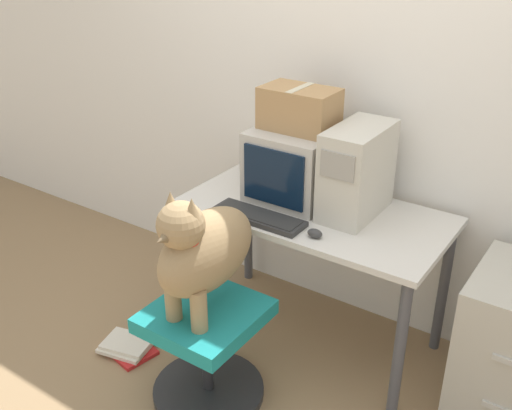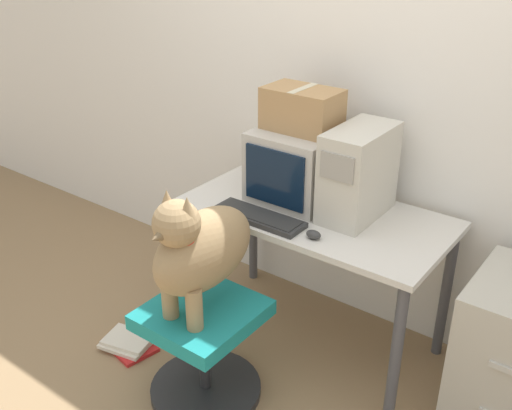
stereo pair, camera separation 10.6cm
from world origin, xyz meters
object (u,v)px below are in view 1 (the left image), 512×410
(office_chair, at_px, (207,348))
(cardboard_box, at_px, (299,109))
(dog, at_px, (202,249))
(pc_tower, at_px, (357,171))
(crt_monitor, at_px, (297,163))
(book_stack_floor, at_px, (128,346))
(keyboard, at_px, (258,217))

(office_chair, height_order, cardboard_box, cardboard_box)
(dog, distance_m, cardboard_box, 0.84)
(pc_tower, distance_m, office_chair, 1.05)
(pc_tower, xyz_separation_m, dog, (-0.33, -0.72, -0.17))
(crt_monitor, bearing_deg, dog, -90.80)
(dog, height_order, book_stack_floor, dog)
(cardboard_box, bearing_deg, pc_tower, -2.87)
(crt_monitor, height_order, dog, crt_monitor)
(pc_tower, xyz_separation_m, cardboard_box, (-0.32, 0.02, 0.23))
(crt_monitor, xyz_separation_m, dog, (-0.01, -0.73, -0.14))
(book_stack_floor, bearing_deg, cardboard_box, 53.57)
(crt_monitor, xyz_separation_m, pc_tower, (0.32, -0.01, 0.04))
(crt_monitor, height_order, cardboard_box, cardboard_box)
(office_chair, bearing_deg, dog, 90.00)
(cardboard_box, height_order, book_stack_floor, cardboard_box)
(dog, bearing_deg, book_stack_floor, 179.55)
(office_chair, relative_size, book_stack_floor, 1.73)
(pc_tower, xyz_separation_m, keyboard, (-0.33, -0.31, -0.20))
(crt_monitor, relative_size, keyboard, 0.97)
(keyboard, relative_size, dog, 0.76)
(crt_monitor, bearing_deg, pc_tower, -2.18)
(keyboard, relative_size, office_chair, 0.88)
(dog, bearing_deg, keyboard, 89.59)
(keyboard, height_order, office_chair, keyboard)
(keyboard, xyz_separation_m, dog, (-0.00, -0.41, 0.02))
(office_chair, xyz_separation_m, cardboard_box, (0.01, 0.74, 0.92))
(keyboard, height_order, cardboard_box, cardboard_box)
(crt_monitor, relative_size, cardboard_box, 1.24)
(crt_monitor, bearing_deg, office_chair, -90.80)
(pc_tower, distance_m, dog, 0.81)
(crt_monitor, relative_size, office_chair, 0.85)
(pc_tower, relative_size, keyboard, 0.94)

